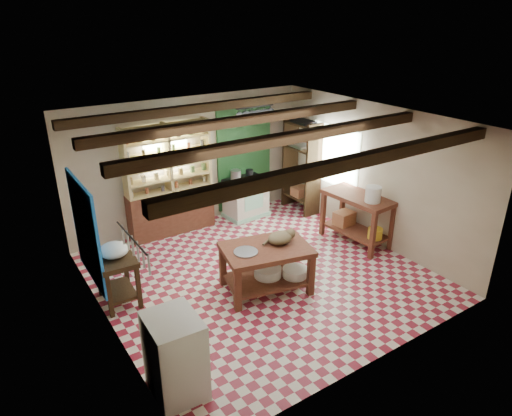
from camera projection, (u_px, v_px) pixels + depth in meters
floor at (260, 275)px, 7.66m from camera, size 5.00×5.00×0.02m
ceiling at (261, 121)px, 6.63m from camera, size 5.00×5.00×0.02m
wall_back at (190, 163)px, 9.05m from camera, size 5.00×0.04×2.60m
wall_front at (382, 274)px, 5.23m from camera, size 5.00×0.04×2.60m
wall_left at (100, 245)px, 5.88m from camera, size 0.04×5.00×2.60m
wall_right at (373, 174)px, 8.41m from camera, size 0.04×5.00×2.60m
ceiling_beams at (261, 129)px, 6.67m from camera, size 5.00×3.80×0.15m
blue_wall_patch at (86, 232)px, 6.66m from camera, size 0.04×1.40×1.60m
green_wall_patch at (244, 155)px, 9.68m from camera, size 1.30×0.04×2.30m
window_back at (165, 147)px, 8.63m from camera, size 0.90×0.02×0.80m
window_right at (335, 156)px, 9.12m from camera, size 0.02×1.30×1.20m
utensil_rail at (132, 248)px, 4.80m from camera, size 0.06×0.90×0.28m
pot_rack at (255, 115)px, 8.99m from camera, size 0.86×0.12×0.36m
shelving_unit at (169, 180)px, 8.71m from camera, size 1.70×0.34×2.20m
tall_rack at (301, 166)px, 9.79m from camera, size 0.40×0.86×2.00m
work_table at (266, 268)px, 7.11m from camera, size 1.49×1.16×0.75m
stove at (246, 198)px, 9.68m from camera, size 0.90×0.64×0.84m
prep_table at (118, 279)px, 6.81m from camera, size 0.56×0.79×0.77m
white_cabinet at (175, 356)px, 5.13m from camera, size 0.59×0.69×1.01m
right_counter at (357, 219)px, 8.57m from camera, size 0.77×1.38×0.96m
cat at (280, 238)px, 7.05m from camera, size 0.42×0.33×0.18m
steel_tray at (246, 252)px, 6.80m from camera, size 0.44×0.44×0.02m
basin_large at (268, 272)px, 7.21m from camera, size 0.52×0.52×0.15m
basin_small at (295, 272)px, 7.21m from camera, size 0.47×0.47×0.14m
kettle_left at (236, 176)px, 9.33m from camera, size 0.23×0.23×0.25m
kettle_right at (249, 174)px, 9.53m from camera, size 0.16×0.16×0.19m
enamel_bowl at (114, 250)px, 6.61m from camera, size 0.45×0.45×0.21m
white_bucket at (373, 194)px, 8.04m from camera, size 0.30×0.30×0.28m
wicker_basket at (344, 218)px, 8.82m from camera, size 0.39×0.32×0.26m
yellow_tub at (375, 233)px, 8.29m from camera, size 0.28×0.28×0.19m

